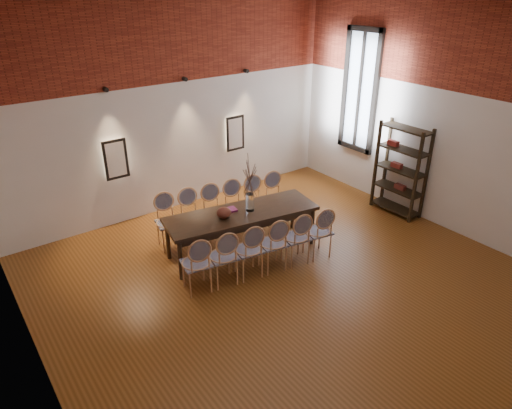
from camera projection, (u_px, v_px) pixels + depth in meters
floor at (292, 285)px, 7.02m from camera, size 7.00×7.00×0.02m
wall_back at (174, 109)px, 8.68m from camera, size 7.00×0.10×4.00m
wall_left at (9, 245)px, 4.24m from camera, size 0.10×7.00×4.00m
wall_right at (449, 119)px, 8.02m from camera, size 0.10×7.00×4.00m
brick_band_back at (170, 40)px, 8.08m from camera, size 7.00×0.02×1.50m
brick_band_right at (461, 45)px, 7.43m from camera, size 0.02×7.00×1.50m
niche_left at (115, 159)px, 8.23m from camera, size 0.36×0.06×0.66m
niche_right at (234, 133)px, 9.62m from camera, size 0.36×0.06×0.66m
spot_fixture_left at (106, 90)px, 7.65m from camera, size 0.08×0.10×0.08m
spot_fixture_mid at (185, 79)px, 8.45m from camera, size 0.08×0.10×0.08m
spot_fixture_right at (246, 71)px, 9.20m from camera, size 0.08×0.10×0.08m
window_glass at (360, 91)px, 9.35m from camera, size 0.02×0.78×2.38m
window_frame at (360, 91)px, 9.34m from camera, size 0.08×0.90×2.50m
window_mullion at (360, 91)px, 9.34m from camera, size 0.06×0.06×2.40m
dining_table at (242, 232)px, 7.72m from camera, size 2.66×1.25×0.75m
chair_near_a at (196, 263)px, 6.70m from camera, size 0.51×0.51×0.94m
chair_near_b at (223, 256)px, 6.87m from camera, size 0.51×0.51×0.94m
chair_near_c at (248, 249)px, 7.04m from camera, size 0.51×0.51×0.94m
chair_near_d at (272, 243)px, 7.21m from camera, size 0.51×0.51×0.94m
chair_near_e at (296, 237)px, 7.38m from camera, size 0.51×0.51×0.94m
chair_near_f at (318, 231)px, 7.55m from camera, size 0.51×0.51×0.94m
chair_far_a at (169, 223)px, 7.81m from camera, size 0.51×0.51×0.94m
chair_far_b at (192, 218)px, 7.98m from camera, size 0.51×0.51×0.94m
chair_far_c at (215, 213)px, 8.15m from camera, size 0.51×0.51×0.94m
chair_far_d at (237, 208)px, 8.32m from camera, size 0.51×0.51×0.94m
chair_far_e at (257, 203)px, 8.49m from camera, size 0.51×0.51×0.94m
chair_far_f at (277, 199)px, 8.66m from camera, size 0.51×0.51×0.94m
vase at (250, 202)px, 7.55m from camera, size 0.14×0.14×0.30m
dried_branches at (250, 177)px, 7.35m from camera, size 0.50×0.50×0.70m
bowl at (224, 213)px, 7.34m from camera, size 0.24×0.24×0.18m
book at (229, 210)px, 7.59m from camera, size 0.29×0.22×0.03m
shelving_rack at (400, 170)px, 8.83m from camera, size 0.38×1.00×1.80m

